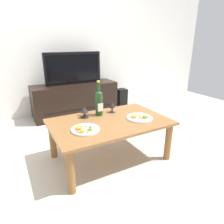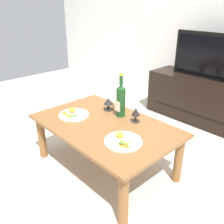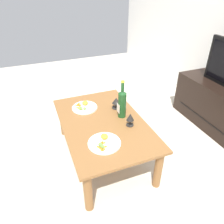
# 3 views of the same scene
# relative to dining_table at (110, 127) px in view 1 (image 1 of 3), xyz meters

# --- Properties ---
(ground_plane) EXTENTS (6.40, 6.40, 0.00)m
(ground_plane) POSITION_rel_dining_table_xyz_m (0.00, 0.00, -0.37)
(ground_plane) COLOR beige
(back_wall) EXTENTS (6.40, 0.10, 2.60)m
(back_wall) POSITION_rel_dining_table_xyz_m (0.00, 1.81, 0.93)
(back_wall) COLOR silver
(back_wall) RESTS_ON ground_plane
(dining_table) EXTENTS (1.19, 0.76, 0.43)m
(dining_table) POSITION_rel_dining_table_xyz_m (0.00, 0.00, 0.00)
(dining_table) COLOR brown
(dining_table) RESTS_ON ground_plane
(tv_stand) EXTENTS (1.40, 0.45, 0.54)m
(tv_stand) POSITION_rel_dining_table_xyz_m (0.13, 1.49, -0.10)
(tv_stand) COLOR black
(tv_stand) RESTS_ON ground_plane
(tv_screen) EXTENTS (0.93, 0.05, 0.51)m
(tv_screen) POSITION_rel_dining_table_xyz_m (0.13, 1.49, 0.43)
(tv_screen) COLOR black
(tv_screen) RESTS_ON tv_stand
(floor_speaker) EXTENTS (0.18, 0.18, 0.35)m
(floor_speaker) POSITION_rel_dining_table_xyz_m (1.06, 1.50, -0.19)
(floor_speaker) COLOR black
(floor_speaker) RESTS_ON ground_plane
(wine_bottle) EXTENTS (0.08, 0.08, 0.38)m
(wine_bottle) POSITION_rel_dining_table_xyz_m (-0.02, 0.21, 0.22)
(wine_bottle) COLOR #19471E
(wine_bottle) RESTS_ON dining_table
(goblet_left) EXTENTS (0.09, 0.09, 0.12)m
(goblet_left) POSITION_rel_dining_table_xyz_m (-0.19, 0.22, 0.15)
(goblet_left) COLOR black
(goblet_left) RESTS_ON dining_table
(goblet_right) EXTENTS (0.07, 0.07, 0.13)m
(goblet_right) POSITION_rel_dining_table_xyz_m (0.14, 0.22, 0.15)
(goblet_right) COLOR black
(goblet_right) RESTS_ON dining_table
(dinner_plate_left) EXTENTS (0.26, 0.26, 0.05)m
(dinner_plate_left) POSITION_rel_dining_table_xyz_m (-0.31, -0.09, 0.08)
(dinner_plate_left) COLOR white
(dinner_plate_left) RESTS_ON dining_table
(dinner_plate_right) EXTENTS (0.28, 0.28, 0.05)m
(dinner_plate_right) POSITION_rel_dining_table_xyz_m (0.31, -0.09, 0.08)
(dinner_plate_right) COLOR white
(dinner_plate_right) RESTS_ON dining_table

